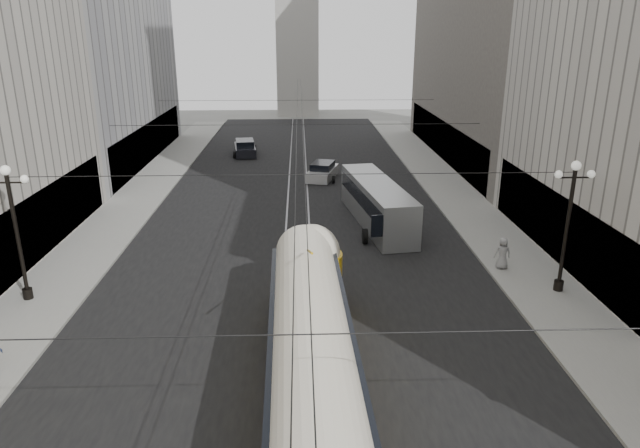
{
  "coord_description": "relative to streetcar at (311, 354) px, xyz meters",
  "views": [
    {
      "loc": [
        0.2,
        -6.61,
        12.09
      ],
      "look_at": [
        1.02,
        16.46,
        4.2
      ],
      "focal_mm": 32.0,
      "sensor_mm": 36.0,
      "label": 1
    }
  ],
  "objects": [
    {
      "name": "building_left_far",
      "position": [
        -20.49,
        38.12,
        12.41
      ],
      "size": [
        12.6,
        28.6,
        28.6
      ],
      "color": "#999999",
      "rests_on": "ground"
    },
    {
      "name": "catenary",
      "position": [
        -0.38,
        21.62,
        3.98
      ],
      "size": [
        25.0,
        72.0,
        0.23
      ],
      "color": "black",
      "rests_on": "ground"
    },
    {
      "name": "sidewalk_left",
      "position": [
        -12.5,
        26.12,
        -1.82
      ],
      "size": [
        4.0,
        72.0,
        0.15
      ],
      "primitive_type": "cube",
      "color": "gray",
      "rests_on": "ground"
    },
    {
      "name": "sidewalk_right",
      "position": [
        11.5,
        26.12,
        -1.82
      ],
      "size": [
        4.0,
        72.0,
        0.15
      ],
      "primitive_type": "cube",
      "color": "gray",
      "rests_on": "ground"
    },
    {
      "name": "streetcar",
      "position": [
        0.0,
        0.0,
        0.0
      ],
      "size": [
        3.17,
        17.7,
        3.88
      ],
      "color": "gold",
      "rests_on": "ground"
    },
    {
      "name": "lamppost_left_mid",
      "position": [
        -13.1,
        8.12,
        1.85
      ],
      "size": [
        1.86,
        0.44,
        6.37
      ],
      "color": "black",
      "rests_on": "sidewalk_left"
    },
    {
      "name": "sedan_white_far",
      "position": [
        1.61,
        30.78,
        -1.25
      ],
      "size": [
        3.03,
        4.88,
        1.43
      ],
      "color": "silver",
      "rests_on": "ground"
    },
    {
      "name": "lamppost_right_mid",
      "position": [
        12.1,
        8.12,
        1.85
      ],
      "size": [
        1.86,
        0.44,
        6.37
      ],
      "color": "black",
      "rests_on": "sidewalk_right"
    },
    {
      "name": "pedestrian_sidewalk_right",
      "position": [
        10.25,
        10.87,
        -0.9
      ],
      "size": [
        0.86,
        0.56,
        1.7
      ],
      "primitive_type": "imported",
      "rotation": [
        0.0,
        0.0,
        3.08
      ],
      "color": "gray",
      "rests_on": "sidewalk_right"
    },
    {
      "name": "sedan_dark_far",
      "position": [
        -5.87,
        40.87,
        -1.2
      ],
      "size": [
        2.62,
        5.06,
        1.53
      ],
      "color": "black",
      "rests_on": "ground"
    },
    {
      "name": "road",
      "position": [
        -0.5,
        22.62,
        -1.9
      ],
      "size": [
        20.0,
        85.0,
        0.02
      ],
      "primitive_type": "cube",
      "color": "black",
      "rests_on": "ground"
    },
    {
      "name": "rail_right",
      "position": [
        0.25,
        22.62,
        -1.9
      ],
      "size": [
        0.12,
        85.0,
        0.04
      ],
      "primitive_type": "cube",
      "color": "gray",
      "rests_on": "ground"
    },
    {
      "name": "distant_tower",
      "position": [
        -0.5,
        70.12,
        13.07
      ],
      "size": [
        6.0,
        6.0,
        31.36
      ],
      "color": "#B2AFA8",
      "rests_on": "ground"
    },
    {
      "name": "city_bus",
      "position": [
        4.65,
        18.82,
        -0.38
      ],
      "size": [
        3.8,
        11.17,
        2.77
      ],
      "color": "gray",
      "rests_on": "ground"
    },
    {
      "name": "rail_left",
      "position": [
        -1.25,
        22.62,
        -1.9
      ],
      "size": [
        0.12,
        85.0,
        0.04
      ],
      "primitive_type": "cube",
      "color": "gray",
      "rests_on": "ground"
    }
  ]
}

